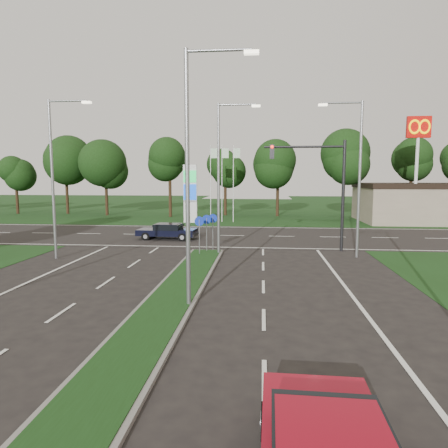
{
  "coord_description": "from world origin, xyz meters",
  "views": [
    {
      "loc": [
        3.4,
        -7.81,
        4.67
      ],
      "look_at": [
        1.38,
        13.35,
        2.2
      ],
      "focal_mm": 32.0,
      "sensor_mm": 36.0,
      "label": 1
    }
  ],
  "objects": [
    {
      "name": "ground",
      "position": [
        0.0,
        0.0,
        0.0
      ],
      "size": [
        160.0,
        160.0,
        0.0
      ],
      "primitive_type": "plane",
      "color": "black",
      "rests_on": "ground"
    },
    {
      "name": "verge_far",
      "position": [
        0.0,
        55.0,
        0.0
      ],
      "size": [
        160.0,
        50.0,
        0.02
      ],
      "primitive_type": "cube",
      "color": "black",
      "rests_on": "ground"
    },
    {
      "name": "cross_road",
      "position": [
        0.0,
        24.0,
        0.0
      ],
      "size": [
        160.0,
        12.0,
        0.02
      ],
      "primitive_type": "cube",
      "color": "black",
      "rests_on": "ground"
    },
    {
      "name": "median_kerb",
      "position": [
        0.0,
        4.0,
        0.06
      ],
      "size": [
        2.0,
        26.0,
        0.12
      ],
      "primitive_type": "cube",
      "color": "slate",
      "rests_on": "ground"
    },
    {
      "name": "commercial_building",
      "position": [
        22.0,
        36.0,
        2.0
      ],
      "size": [
        16.0,
        9.0,
        4.0
      ],
      "primitive_type": "cube",
      "color": "gray",
      "rests_on": "ground"
    },
    {
      "name": "streetlight_median_near",
      "position": [
        1.0,
        6.0,
        5.08
      ],
      "size": [
        2.53,
        0.22,
        9.0
      ],
      "color": "gray",
      "rests_on": "ground"
    },
    {
      "name": "streetlight_median_far",
      "position": [
        1.0,
        16.0,
        5.08
      ],
      "size": [
        2.53,
        0.22,
        9.0
      ],
      "color": "gray",
      "rests_on": "ground"
    },
    {
      "name": "streetlight_left_far",
      "position": [
        -8.3,
        14.0,
        5.08
      ],
      "size": [
        2.53,
        0.22,
        9.0
      ],
      "color": "gray",
      "rests_on": "ground"
    },
    {
      "name": "streetlight_right_far",
      "position": [
        8.8,
        16.0,
        5.08
      ],
      "size": [
        2.53,
        0.22,
        9.0
      ],
      "rotation": [
        0.0,
        0.0,
        3.14
      ],
      "color": "gray",
      "rests_on": "ground"
    },
    {
      "name": "traffic_signal",
      "position": [
        7.19,
        18.0,
        4.65
      ],
      "size": [
        5.1,
        0.42,
        7.0
      ],
      "color": "black",
      "rests_on": "ground"
    },
    {
      "name": "median_signs",
      "position": [
        0.0,
        16.4,
        1.71
      ],
      "size": [
        1.16,
        1.76,
        2.38
      ],
      "color": "gray",
      "rests_on": "ground"
    },
    {
      "name": "gas_pylon",
      "position": [
        -3.79,
        33.05,
        3.2
      ],
      "size": [
        5.8,
        1.26,
        8.0
      ],
      "color": "silver",
      "rests_on": "ground"
    },
    {
      "name": "mcdonalds_sign",
      "position": [
        18.0,
        31.97,
        7.99
      ],
      "size": [
        2.2,
        0.47,
        10.4
      ],
      "color": "silver",
      "rests_on": "ground"
    },
    {
      "name": "treeline_far",
      "position": [
        0.1,
        39.93,
        6.83
      ],
      "size": [
        6.0,
        6.0,
        9.9
      ],
      "color": "black",
      "rests_on": "ground"
    },
    {
      "name": "navy_sedan",
      "position": [
        -3.73,
        21.66,
        0.65
      ],
      "size": [
        4.52,
        2.11,
        1.21
      ],
      "rotation": [
        0.0,
        0.0,
        1.5
      ],
      "color": "black",
      "rests_on": "ground"
    }
  ]
}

